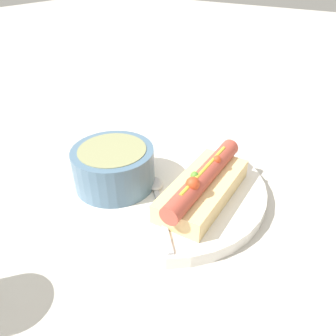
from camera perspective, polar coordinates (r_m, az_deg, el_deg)
The scene contains 5 objects.
ground_plane at distance 0.50m, azimuth -0.00°, elevation -4.31°, with size 4.00×4.00×0.00m, color #BCB7AD.
dinner_plate at distance 0.50m, azimuth -0.00°, elevation -3.48°, with size 0.29×0.29×0.02m.
hot_dog at distance 0.46m, azimuth 6.39°, elevation -2.82°, with size 0.19×0.08×0.06m.
soup_bowl at distance 0.48m, azimuth -9.43°, elevation 0.48°, with size 0.12×0.12×0.06m.
spoon at distance 0.46m, azimuth -1.87°, elevation -4.61°, with size 0.12×0.12×0.01m.
Camera 1 is at (-0.33, -0.22, 0.31)m, focal length 35.00 mm.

